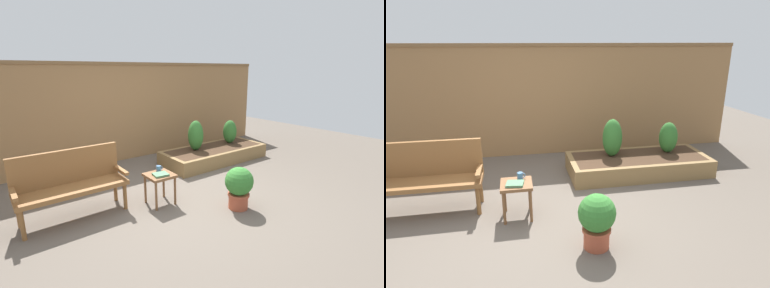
# 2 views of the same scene
# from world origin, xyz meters

# --- Properties ---
(ground_plane) EXTENTS (14.00, 14.00, 0.00)m
(ground_plane) POSITION_xyz_m (0.00, 0.00, 0.00)
(ground_plane) COLOR #60564C
(fence_back) EXTENTS (8.40, 0.14, 2.16)m
(fence_back) POSITION_xyz_m (0.00, 2.60, 1.09)
(fence_back) COLOR olive
(fence_back) RESTS_ON ground_plane
(garden_bench) EXTENTS (1.44, 0.48, 0.94)m
(garden_bench) POSITION_xyz_m (-1.51, 0.58, 0.54)
(garden_bench) COLOR brown
(garden_bench) RESTS_ON ground_plane
(side_table) EXTENTS (0.40, 0.40, 0.48)m
(side_table) POSITION_xyz_m (-0.34, 0.15, 0.40)
(side_table) COLOR brown
(side_table) RESTS_ON ground_plane
(cup_on_table) EXTENTS (0.11, 0.08, 0.09)m
(cup_on_table) POSITION_xyz_m (-0.28, 0.27, 0.52)
(cup_on_table) COLOR teal
(cup_on_table) RESTS_ON side_table
(book_on_table) EXTENTS (0.24, 0.21, 0.03)m
(book_on_table) POSITION_xyz_m (-0.36, 0.10, 0.49)
(book_on_table) COLOR #4C7A56
(book_on_table) RESTS_ON side_table
(potted_boxwood) EXTENTS (0.42, 0.42, 0.64)m
(potted_boxwood) POSITION_xyz_m (0.51, -0.68, 0.36)
(potted_boxwood) COLOR #A84C33
(potted_boxwood) RESTS_ON ground_plane
(raised_planter_bed) EXTENTS (2.40, 1.00, 0.30)m
(raised_planter_bed) POSITION_xyz_m (1.74, 1.25, 0.15)
(raised_planter_bed) COLOR olive
(raised_planter_bed) RESTS_ON ground_plane
(shrub_near_bench) EXTENTS (0.33, 0.33, 0.65)m
(shrub_near_bench) POSITION_xyz_m (1.30, 1.36, 0.62)
(shrub_near_bench) COLOR brown
(shrub_near_bench) RESTS_ON raised_planter_bed
(shrub_far_corner) EXTENTS (0.32, 0.32, 0.55)m
(shrub_far_corner) POSITION_xyz_m (2.33, 1.36, 0.57)
(shrub_far_corner) COLOR brown
(shrub_far_corner) RESTS_ON raised_planter_bed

